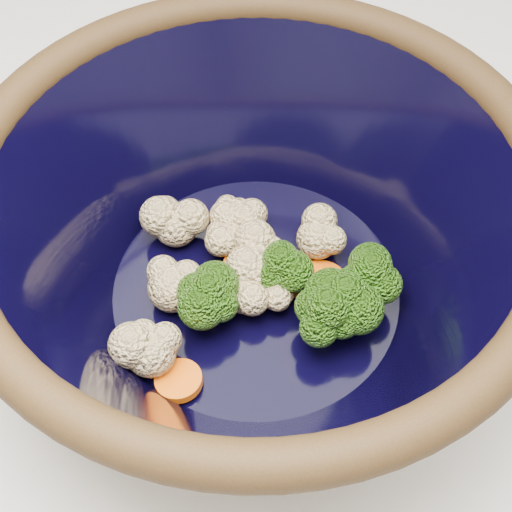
# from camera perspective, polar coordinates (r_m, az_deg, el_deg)

# --- Properties ---
(counter) EXTENTS (1.20, 1.20, 0.90)m
(counter) POSITION_cam_1_polar(r_m,az_deg,el_deg) (0.96, 4.08, -16.40)
(counter) COLOR white
(counter) RESTS_ON ground
(mixing_bowl) EXTENTS (0.39, 0.39, 0.16)m
(mixing_bowl) POSITION_cam_1_polar(r_m,az_deg,el_deg) (0.46, 0.00, 1.13)
(mixing_bowl) COLOR black
(mixing_bowl) RESTS_ON counter
(vegetable_pile) EXTENTS (0.18, 0.17, 0.06)m
(vegetable_pile) POSITION_cam_1_polar(r_m,az_deg,el_deg) (0.48, 1.20, -1.73)
(vegetable_pile) COLOR #608442
(vegetable_pile) RESTS_ON mixing_bowl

